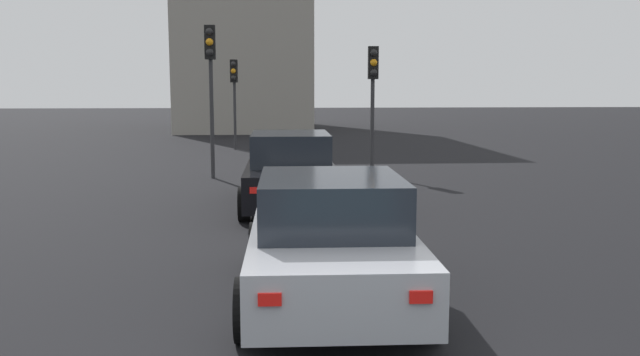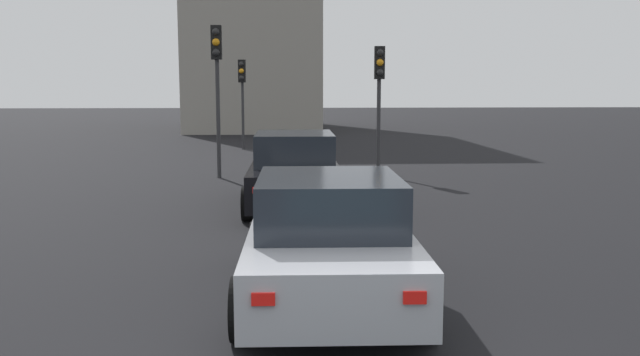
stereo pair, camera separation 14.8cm
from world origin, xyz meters
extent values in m
cube|color=black|center=(9.02, 0.22, 0.60)|extent=(4.73, 1.84, 0.67)
cube|color=#1E232B|center=(8.79, 0.23, 1.24)|extent=(2.14, 1.59, 0.63)
cylinder|color=black|center=(10.46, -0.68, 0.32)|extent=(0.64, 0.23, 0.64)
cylinder|color=black|center=(10.49, 1.08, 0.32)|extent=(0.64, 0.23, 0.64)
cylinder|color=black|center=(7.55, -0.63, 0.32)|extent=(0.64, 0.23, 0.64)
cylinder|color=black|center=(7.58, 1.13, 0.32)|extent=(0.64, 0.23, 0.64)
cube|color=red|center=(6.65, -0.37, 0.72)|extent=(0.03, 0.20, 0.11)
cube|color=red|center=(6.67, 0.90, 0.72)|extent=(0.03, 0.20, 0.11)
cube|color=#A8AAB2|center=(2.98, -0.03, 0.57)|extent=(4.27, 1.90, 0.63)
cube|color=#1E232B|center=(2.77, -0.03, 1.18)|extent=(1.94, 1.62, 0.59)
cylinder|color=black|center=(4.26, -0.96, 0.32)|extent=(0.65, 0.24, 0.64)
cylinder|color=black|center=(4.31, 0.82, 0.32)|extent=(0.65, 0.24, 0.64)
cylinder|color=black|center=(1.65, -0.89, 0.32)|extent=(0.65, 0.24, 0.64)
cylinder|color=black|center=(1.69, 0.89, 0.32)|extent=(0.65, 0.24, 0.64)
cube|color=red|center=(0.84, -0.62, 0.69)|extent=(0.04, 0.20, 0.11)
cube|color=red|center=(0.87, 0.67, 0.69)|extent=(0.04, 0.20, 0.11)
cylinder|color=#2D2D30|center=(22.15, 2.01, 1.34)|extent=(0.11, 0.11, 2.69)
cube|color=black|center=(22.09, 2.02, 3.14)|extent=(0.23, 0.30, 0.90)
sphere|color=black|center=(21.98, 2.03, 3.41)|extent=(0.20, 0.20, 0.20)
sphere|color=orange|center=(21.98, 2.03, 3.14)|extent=(0.20, 0.20, 0.20)
sphere|color=black|center=(21.98, 2.03, 2.87)|extent=(0.20, 0.20, 0.20)
cylinder|color=#2D2D30|center=(13.59, 2.20, 1.61)|extent=(0.11, 0.11, 3.22)
cube|color=black|center=(13.53, 2.20, 3.67)|extent=(0.21, 0.28, 0.90)
sphere|color=black|center=(13.42, 2.21, 3.94)|extent=(0.20, 0.20, 0.20)
sphere|color=orange|center=(13.42, 2.21, 3.67)|extent=(0.20, 0.20, 0.20)
sphere|color=black|center=(13.42, 2.21, 3.40)|extent=(0.20, 0.20, 0.20)
cylinder|color=#2D2D30|center=(13.86, -2.26, 1.35)|extent=(0.11, 0.11, 2.71)
cube|color=black|center=(13.80, -2.26, 3.16)|extent=(0.21, 0.29, 0.90)
sphere|color=black|center=(13.69, -2.25, 3.43)|extent=(0.20, 0.20, 0.20)
sphere|color=orange|center=(13.69, -2.25, 3.16)|extent=(0.20, 0.20, 0.20)
sphere|color=black|center=(13.69, -2.25, 2.89)|extent=(0.20, 0.20, 0.20)
cube|color=gray|center=(36.54, 2.00, 7.65)|extent=(11.81, 7.58, 15.30)
camera|label=1|loc=(-4.45, 0.66, 2.45)|focal=36.72mm
camera|label=2|loc=(-4.46, 0.51, 2.45)|focal=36.72mm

